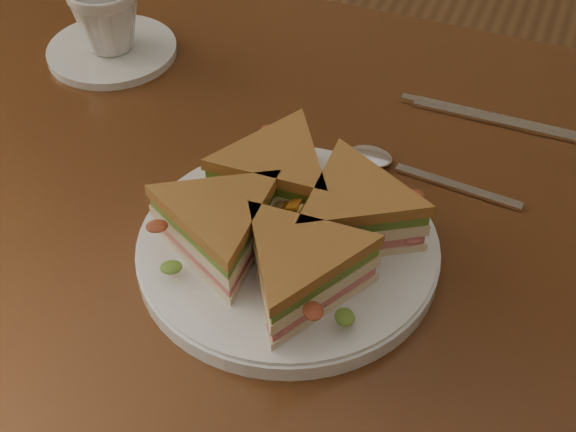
# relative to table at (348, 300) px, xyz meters

# --- Properties ---
(table) EXTENTS (1.20, 0.80, 0.75)m
(table) POSITION_rel_table_xyz_m (0.00, 0.00, 0.00)
(table) COLOR #381C0C
(table) RESTS_ON ground
(plate) EXTENTS (0.27, 0.27, 0.02)m
(plate) POSITION_rel_table_xyz_m (-0.05, -0.05, 0.11)
(plate) COLOR silver
(plate) RESTS_ON table
(sandwich_wedges) EXTENTS (0.29, 0.29, 0.06)m
(sandwich_wedges) POSITION_rel_table_xyz_m (-0.05, -0.05, 0.14)
(sandwich_wedges) COLOR beige
(sandwich_wedges) RESTS_ON plate
(crisps_mound) EXTENTS (0.09, 0.09, 0.05)m
(crisps_mound) POSITION_rel_table_xyz_m (-0.05, -0.05, 0.14)
(crisps_mound) COLOR #C36E19
(crisps_mound) RESTS_ON plate
(spoon) EXTENTS (0.18, 0.04, 0.01)m
(spoon) POSITION_rel_table_xyz_m (0.01, 0.10, 0.10)
(spoon) COLOR silver
(spoon) RESTS_ON table
(knife) EXTENTS (0.22, 0.02, 0.00)m
(knife) POSITION_rel_table_xyz_m (0.08, 0.22, 0.10)
(knife) COLOR silver
(knife) RESTS_ON table
(saucer) EXTENTS (0.16, 0.16, 0.01)m
(saucer) POSITION_rel_table_xyz_m (-0.37, 0.18, 0.10)
(saucer) COLOR silver
(saucer) RESTS_ON table
(coffee_cup) EXTENTS (0.10, 0.10, 0.08)m
(coffee_cup) POSITION_rel_table_xyz_m (-0.37, 0.18, 0.15)
(coffee_cup) COLOR silver
(coffee_cup) RESTS_ON saucer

